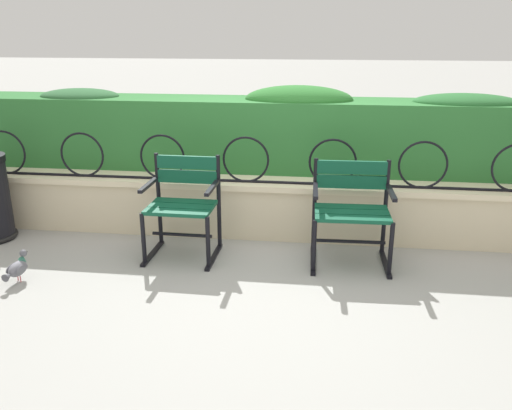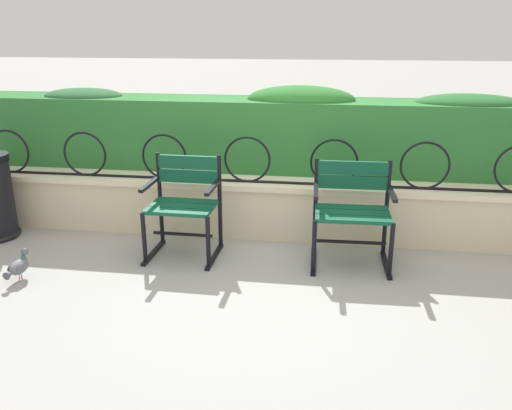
# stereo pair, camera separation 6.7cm
# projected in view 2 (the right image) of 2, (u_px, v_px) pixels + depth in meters

# --- Properties ---
(ground_plane) EXTENTS (60.00, 60.00, 0.00)m
(ground_plane) POSITION_uv_depth(u_px,v_px,m) (254.00, 277.00, 4.13)
(ground_plane) COLOR #9E9E99
(stone_wall) EXTENTS (6.35, 0.41, 0.52)m
(stone_wall) POSITION_uv_depth(u_px,v_px,m) (268.00, 208.00, 4.90)
(stone_wall) COLOR beige
(stone_wall) RESTS_ON ground
(iron_arch_fence) EXTENTS (5.83, 0.02, 0.42)m
(iron_arch_fence) POSITION_uv_depth(u_px,v_px,m) (250.00, 162.00, 4.71)
(iron_arch_fence) COLOR black
(iron_arch_fence) RESTS_ON stone_wall
(hedge_row) EXTENTS (6.22, 0.59, 0.81)m
(hedge_row) POSITION_uv_depth(u_px,v_px,m) (277.00, 131.00, 5.14)
(hedge_row) COLOR #2D7033
(hedge_row) RESTS_ON stone_wall
(park_chair_left) EXTENTS (0.58, 0.53, 0.83)m
(park_chair_left) POSITION_uv_depth(u_px,v_px,m) (184.00, 202.00, 4.43)
(park_chair_left) COLOR #0F4C33
(park_chair_left) RESTS_ON ground
(park_chair_right) EXTENTS (0.64, 0.54, 0.83)m
(park_chair_right) POSITION_uv_depth(u_px,v_px,m) (352.00, 209.00, 4.27)
(park_chair_right) COLOR #0F4C33
(park_chair_right) RESTS_ON ground
(pigeon_near_chairs) EXTENTS (0.11, 0.29, 0.22)m
(pigeon_near_chairs) POSITION_uv_depth(u_px,v_px,m) (19.00, 266.00, 4.04)
(pigeon_near_chairs) COLOR slate
(pigeon_near_chairs) RESTS_ON ground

